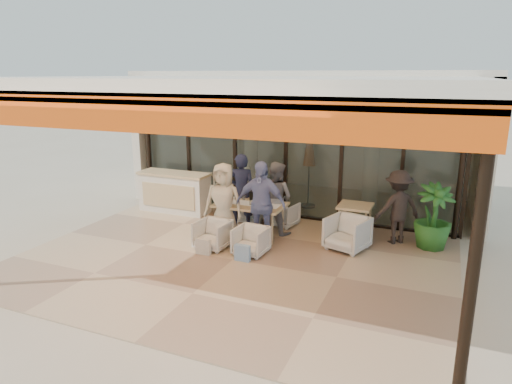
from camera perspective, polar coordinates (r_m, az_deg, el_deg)
ground at (r=8.79m, az=-2.91°, el=-8.58°), size 70.00×70.00×0.00m
terrace_floor at (r=8.79m, az=-2.91°, el=-8.55°), size 8.00×6.00×0.01m
terrace_structure at (r=7.85m, az=-4.07°, el=13.05°), size 8.00×6.00×3.40m
glass_storefront at (r=11.02m, az=3.76°, el=4.85°), size 8.08×0.10×3.20m
interior_block at (r=13.13m, az=7.20°, el=9.10°), size 9.05×3.62×3.52m
host_counter at (r=11.81m, az=-10.15°, el=0.00°), size 1.85×0.65×1.04m
dining_table at (r=9.83m, az=-0.72°, el=-1.78°), size 1.50×0.90×0.93m
chair_far_left at (r=10.92m, az=-0.74°, el=-2.00°), size 0.74×0.70×0.68m
chair_far_right at (r=10.63m, az=3.42°, el=-2.64°), size 0.70×0.67×0.62m
chair_near_left at (r=9.30m, az=-5.43°, el=-5.16°), size 0.68×0.64×0.65m
chair_near_right at (r=8.96m, az=-0.65°, el=-5.97°), size 0.64×0.60×0.62m
diner_navy at (r=10.34m, az=-1.85°, el=0.08°), size 0.73×0.59×1.74m
diner_grey at (r=10.04m, az=2.51°, el=-0.73°), size 0.93×0.81×1.61m
diner_cream at (r=9.56m, az=-4.09°, el=-1.33°), size 0.89×0.64×1.68m
diner_periwinkle at (r=9.21m, az=0.57°, el=-1.56°), size 1.06×0.47×1.79m
tote_bag_cream at (r=9.03m, az=-6.60°, el=-6.87°), size 0.30×0.10×0.34m
tote_bag_blue at (r=8.67m, az=-1.71°, el=-7.69°), size 0.30×0.10×0.34m
side_table at (r=9.97m, az=12.29°, el=-2.18°), size 0.70×0.70×0.74m
side_chair at (r=9.35m, az=11.34°, el=-4.91°), size 0.92×0.89×0.77m
standing_woman at (r=9.85m, az=17.28°, el=-1.85°), size 1.16×1.07×1.56m
potted_palm at (r=9.81m, az=21.29°, el=-2.92°), size 1.01×1.01×1.35m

